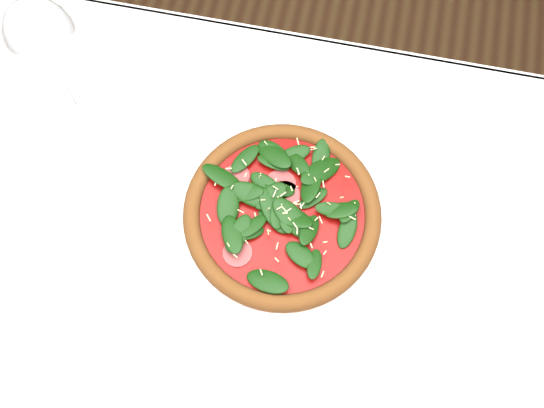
# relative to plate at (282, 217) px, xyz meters

# --- Properties ---
(ground) EXTENTS (6.00, 6.00, 0.00)m
(ground) POSITION_rel_plate_xyz_m (-0.02, -0.09, -0.76)
(ground) COLOR brown
(ground) RESTS_ON ground
(dining_table) EXTENTS (1.21, 0.81, 0.75)m
(dining_table) POSITION_rel_plate_xyz_m (-0.02, -0.09, -0.11)
(dining_table) COLOR silver
(dining_table) RESTS_ON ground
(plate) EXTENTS (0.31, 0.31, 0.01)m
(plate) POSITION_rel_plate_xyz_m (0.00, 0.00, 0.00)
(plate) COLOR white
(plate) RESTS_ON dining_table
(pizza) EXTENTS (0.28, 0.28, 0.03)m
(pizza) POSITION_rel_plate_xyz_m (-0.00, 0.00, 0.02)
(pizza) COLOR #944E23
(pizza) RESTS_ON plate
(wine_glass) EXTENTS (0.09, 0.09, 0.22)m
(wine_glass) POSITION_rel_plate_xyz_m (-0.33, 0.12, 0.15)
(wine_glass) COLOR silver
(wine_glass) RESTS_ON dining_table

